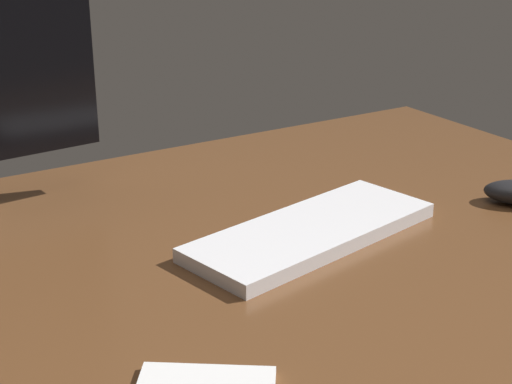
# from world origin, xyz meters

# --- Properties ---
(desk) EXTENTS (1.40, 0.84, 0.02)m
(desk) POSITION_xyz_m (0.00, 0.00, 0.01)
(desk) COLOR brown
(desk) RESTS_ON ground
(keyboard) EXTENTS (0.38, 0.21, 0.02)m
(keyboard) POSITION_xyz_m (0.13, -0.04, 0.03)
(keyboard) COLOR white
(keyboard) RESTS_ON desk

